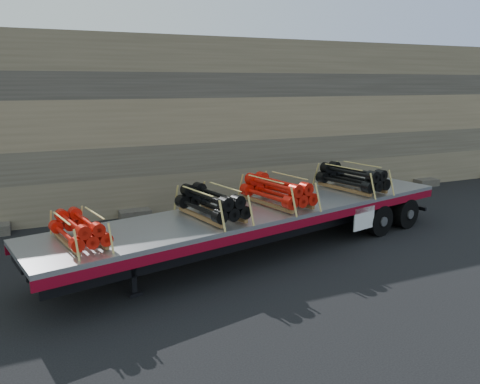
# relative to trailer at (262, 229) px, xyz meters

# --- Properties ---
(ground) EXTENTS (120.00, 120.00, 0.00)m
(ground) POSITION_rel_trailer_xyz_m (0.03, 0.49, -0.71)
(ground) COLOR black
(ground) RESTS_ON ground
(rock_wall) EXTENTS (44.00, 3.00, 7.00)m
(rock_wall) POSITION_rel_trailer_xyz_m (0.03, 6.99, 2.79)
(rock_wall) COLOR #7A6B54
(rock_wall) RESTS_ON ground
(trailer) EXTENTS (14.44, 5.72, 1.42)m
(trailer) POSITION_rel_trailer_xyz_m (0.00, 0.00, 0.00)
(trailer) COLOR #B8BAC0
(trailer) RESTS_ON ground
(bundle_front) EXTENTS (1.33, 2.05, 0.67)m
(bundle_front) POSITION_rel_trailer_xyz_m (-5.50, -1.22, 1.05)
(bundle_front) COLOR red
(bundle_front) RESTS_ON trailer
(bundle_midfront) EXTENTS (1.61, 2.48, 0.81)m
(bundle_midfront) POSITION_rel_trailer_xyz_m (-1.81, -0.40, 1.11)
(bundle_midfront) COLOR black
(bundle_midfront) RESTS_ON trailer
(bundle_midrear) EXTENTS (1.69, 2.61, 0.85)m
(bundle_midrear) POSITION_rel_trailer_xyz_m (0.60, 0.13, 1.14)
(bundle_midrear) COLOR red
(bundle_midrear) RESTS_ON trailer
(bundle_rear) EXTENTS (1.71, 2.63, 0.86)m
(bundle_rear) POSITION_rel_trailer_xyz_m (4.05, 0.90, 1.14)
(bundle_rear) COLOR black
(bundle_rear) RESTS_ON trailer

